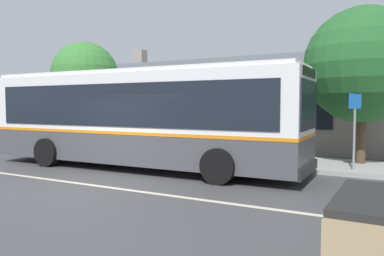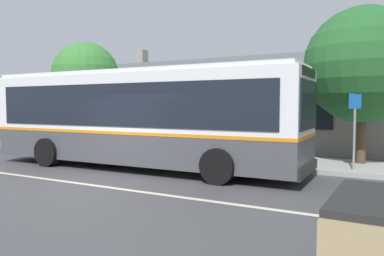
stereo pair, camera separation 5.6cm
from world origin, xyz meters
name	(u,v)px [view 2 (the right image)]	position (x,y,z in m)	size (l,w,h in m)	color
ground_plane	(85,184)	(0.00, 0.00, 0.00)	(300.00, 300.00, 0.00)	#424244
sidewalk_far	(190,156)	(0.00, 6.00, 0.07)	(60.00, 3.00, 0.15)	#9E9E99
lane_divider_stripe	(85,184)	(0.00, 0.00, 0.00)	(60.00, 0.16, 0.01)	beige
community_building	(209,112)	(-2.91, 13.84, 1.76)	(22.20, 9.96, 6.15)	gray
transit_bus	(139,117)	(-0.27, 2.90, 1.78)	(11.39, 2.89, 3.31)	#47474C
bench_by_building	(28,136)	(-9.27, 5.43, 0.57)	(1.78, 0.51, 0.94)	brown
street_tree_primary	(363,68)	(6.42, 6.71, 3.43)	(3.97, 3.97, 5.53)	#4C3828
street_tree_secondary	(85,78)	(-6.51, 6.75, 3.56)	(3.38, 3.38, 5.35)	#4C3828
bus_stop_sign	(355,122)	(6.36, 4.99, 1.64)	(0.36, 0.07, 2.40)	gray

